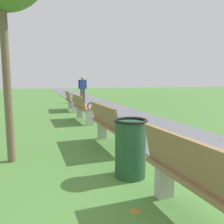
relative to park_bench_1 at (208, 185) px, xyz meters
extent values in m
cube|color=slate|center=(1.72, 17.86, -0.48)|extent=(2.44, 44.00, 0.02)
cube|color=#93704C|center=(0.05, 0.00, -0.01)|extent=(0.52, 1.62, 0.05)
cube|color=#93704C|center=(-0.14, -0.01, 0.21)|extent=(0.20, 1.60, 0.40)
cube|color=#B7B5AD|center=(0.02, 0.74, -0.26)|extent=(0.21, 0.13, 0.45)
torus|color=black|center=(0.08, 0.76, 0.10)|extent=(0.27, 0.04, 0.27)
cylinder|color=black|center=(0.08, 0.76, 0.02)|extent=(0.03, 0.03, 0.12)
cube|color=#93704C|center=(0.05, 2.91, -0.01)|extent=(0.50, 1.61, 0.05)
cube|color=#93704C|center=(-0.14, 2.90, 0.21)|extent=(0.18, 1.60, 0.40)
cube|color=#B7B5AD|center=(0.08, 2.17, -0.26)|extent=(0.20, 0.13, 0.45)
cube|color=#B7B5AD|center=(0.03, 3.65, -0.26)|extent=(0.20, 0.13, 0.45)
torus|color=black|center=(0.14, 2.15, 0.10)|extent=(0.27, 0.04, 0.27)
cylinder|color=black|center=(0.14, 2.15, 0.02)|extent=(0.03, 0.03, 0.12)
torus|color=black|center=(0.09, 3.67, 0.10)|extent=(0.27, 0.04, 0.27)
cylinder|color=black|center=(0.09, 3.67, 0.02)|extent=(0.03, 0.03, 0.12)
cube|color=#93704C|center=(0.05, 6.10, -0.01)|extent=(0.51, 1.62, 0.05)
cube|color=#93704C|center=(-0.14, 6.09, 0.21)|extent=(0.19, 1.60, 0.40)
cube|color=#B7B5AD|center=(0.09, 5.36, -0.26)|extent=(0.21, 0.13, 0.45)
cube|color=#B7B5AD|center=(0.02, 6.84, -0.26)|extent=(0.21, 0.13, 0.45)
torus|color=black|center=(0.15, 5.35, 0.10)|extent=(0.27, 0.04, 0.27)
cylinder|color=black|center=(0.15, 5.35, 0.02)|extent=(0.03, 0.03, 0.12)
torus|color=black|center=(0.08, 6.87, 0.10)|extent=(0.27, 0.04, 0.27)
cylinder|color=black|center=(0.08, 6.87, 0.02)|extent=(0.03, 0.03, 0.12)
cube|color=#93704C|center=(0.05, 9.11, -0.01)|extent=(0.46, 1.61, 0.05)
cube|color=#93704C|center=(-0.14, 9.12, 0.21)|extent=(0.15, 1.60, 0.40)
cube|color=#B7B5AD|center=(0.04, 8.37, -0.26)|extent=(0.20, 0.12, 0.45)
cube|color=#B7B5AD|center=(0.06, 9.85, -0.26)|extent=(0.20, 0.12, 0.45)
torus|color=black|center=(0.10, 8.35, 0.10)|extent=(0.27, 0.03, 0.27)
cylinder|color=black|center=(0.10, 8.35, 0.02)|extent=(0.03, 0.03, 0.12)
torus|color=black|center=(0.12, 9.87, 0.10)|extent=(0.27, 0.03, 0.27)
cylinder|color=black|center=(0.12, 9.87, 0.02)|extent=(0.03, 0.03, 0.12)
cylinder|color=brown|center=(-1.86, 2.60, 0.90)|extent=(0.13, 0.13, 2.77)
cylinder|color=#4C4C56|center=(1.24, 12.49, -0.04)|extent=(0.14, 0.14, 0.85)
cylinder|color=#4C4C56|center=(1.08, 12.49, -0.04)|extent=(0.14, 0.14, 0.85)
cube|color=#2D4799|center=(1.16, 12.49, 0.66)|extent=(0.35, 0.23, 0.56)
sphere|color=tan|center=(1.16, 12.49, 1.05)|extent=(0.20, 0.20, 0.20)
cylinder|color=#2D4799|center=(1.38, 12.50, 0.66)|extent=(0.09, 0.09, 0.52)
cylinder|color=#2D4799|center=(0.94, 12.48, 0.66)|extent=(0.09, 0.09, 0.52)
cylinder|color=#234C2D|center=(-0.15, 1.42, -0.09)|extent=(0.44, 0.44, 0.80)
torus|color=black|center=(-0.15, 1.42, 0.33)|extent=(0.48, 0.48, 0.04)
cylinder|color=#BC842D|center=(1.44, 4.40, -0.46)|extent=(0.10, 0.10, 0.00)
cylinder|color=brown|center=(2.54, 2.62, -0.46)|extent=(0.09, 0.09, 0.00)
cylinder|color=#BC842D|center=(2.33, 11.11, -0.46)|extent=(0.15, 0.15, 0.00)
cylinder|color=#93511E|center=(0.65, 1.28, -0.46)|extent=(0.11, 0.11, 0.00)
cylinder|color=brown|center=(0.69, 7.07, -0.46)|extent=(0.16, 0.16, 0.00)
cylinder|color=gold|center=(0.69, 1.28, -0.46)|extent=(0.12, 0.12, 0.00)
cylinder|color=gold|center=(-1.39, 11.94, -0.48)|extent=(0.08, 0.08, 0.00)
cylinder|color=#AD6B23|center=(-0.43, 0.56, -0.48)|extent=(0.15, 0.15, 0.00)
cylinder|color=#AD6B23|center=(-1.00, 11.05, -0.48)|extent=(0.11, 0.11, 0.00)
cylinder|color=gold|center=(-0.77, 4.91, -0.48)|extent=(0.13, 0.13, 0.00)
cylinder|color=gold|center=(0.78, 10.59, -0.46)|extent=(0.08, 0.08, 0.00)
cylinder|color=#93511E|center=(2.12, 6.40, -0.46)|extent=(0.11, 0.11, 0.00)
cylinder|color=gold|center=(0.81, 8.23, -0.46)|extent=(0.09, 0.09, 0.00)
cylinder|color=#93511E|center=(2.00, 9.78, -0.46)|extent=(0.07, 0.07, 0.00)
camera|label=1|loc=(-1.35, -1.54, 0.89)|focal=36.93mm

